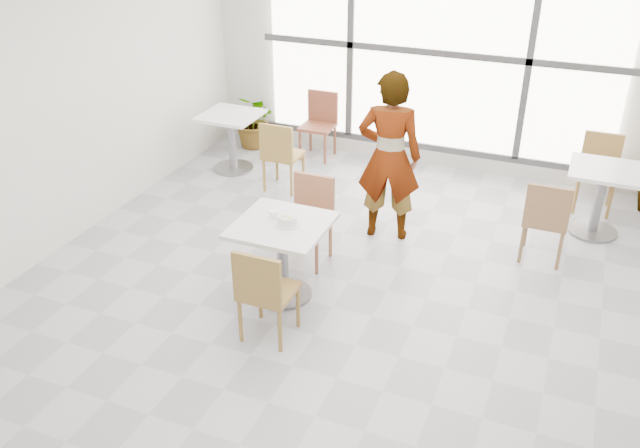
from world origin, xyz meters
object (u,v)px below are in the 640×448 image
at_px(chair_near, 264,289).
at_px(chair_far, 310,213).
at_px(oatmeal_bowl, 288,220).
at_px(person, 389,157).
at_px(bg_table_left, 231,134).
at_px(bg_chair_left_far, 320,120).
at_px(main_table, 282,246).
at_px(bg_chair_right_far, 599,167).
at_px(plant_left, 255,120).
at_px(bg_table_right, 601,192).
at_px(bg_chair_right_near, 546,217).
at_px(coffee_cup, 273,215).
at_px(bg_chair_left_near, 280,152).

xyz_separation_m(chair_near, chair_far, (-0.17, 1.36, 0.00)).
distance_m(oatmeal_bowl, person, 1.54).
relative_size(bg_table_left, bg_chair_left_far, 0.86).
height_order(main_table, bg_chair_right_far, bg_chair_right_far).
relative_size(oatmeal_bowl, bg_chair_left_far, 0.24).
height_order(chair_near, oatmeal_bowl, chair_near).
relative_size(chair_near, bg_chair_right_far, 1.00).
bearing_deg(person, plant_left, -46.19).
height_order(oatmeal_bowl, bg_chair_left_far, bg_chair_left_far).
relative_size(chair_far, bg_table_right, 1.16).
height_order(bg_table_right, bg_chair_right_far, bg_chair_right_far).
bearing_deg(bg_chair_right_near, bg_chair_right_far, -105.97).
bearing_deg(bg_chair_right_far, bg_chair_left_far, 175.94).
bearing_deg(coffee_cup, chair_far, 83.28).
bearing_deg(bg_chair_left_far, bg_table_left, -134.82).
bearing_deg(chair_near, bg_chair_left_near, -67.40).
distance_m(bg_table_left, bg_table_right, 4.42).
bearing_deg(bg_table_right, plant_left, 169.42).
bearing_deg(main_table, bg_table_right, 42.21).
height_order(main_table, plant_left, plant_left).
height_order(bg_table_right, bg_chair_right_near, bg_chair_right_near).
relative_size(coffee_cup, bg_chair_right_far, 0.18).
bearing_deg(bg_table_left, oatmeal_bowl, -51.55).
bearing_deg(chair_far, plant_left, 127.27).
height_order(chair_far, oatmeal_bowl, chair_far).
xyz_separation_m(main_table, bg_chair_left_near, (-0.98, 2.03, -0.02)).
height_order(chair_far, coffee_cup, chair_far).
bearing_deg(main_table, chair_near, -77.88).
bearing_deg(plant_left, bg_table_right, -10.58).
xyz_separation_m(oatmeal_bowl, bg_table_right, (2.53, 2.35, -0.31)).
relative_size(chair_near, person, 0.49).
xyz_separation_m(bg_table_right, bg_chair_right_far, (-0.04, 0.65, 0.01)).
bearing_deg(plant_left, bg_chair_right_far, -2.45).
relative_size(main_table, bg_table_left, 1.07).
relative_size(oatmeal_bowl, bg_chair_left_near, 0.24).
relative_size(bg_table_left, plant_left, 0.97).
distance_m(chair_far, person, 1.01).
relative_size(coffee_cup, person, 0.09).
bearing_deg(bg_chair_right_near, bg_table_right, -119.38).
height_order(person, bg_chair_left_near, person).
bearing_deg(bg_table_left, bg_chair_left_near, -22.23).
bearing_deg(bg_table_right, oatmeal_bowl, -137.15).
bearing_deg(person, coffee_cup, 54.54).
relative_size(chair_near, bg_table_left, 1.16).
bearing_deg(bg_table_right, chair_near, -129.25).
xyz_separation_m(chair_far, bg_chair_left_far, (-0.93, 2.53, 0.00)).
distance_m(chair_far, bg_chair_left_near, 1.62).
bearing_deg(plant_left, chair_near, -61.80).
bearing_deg(chair_near, bg_chair_right_far, -123.38).
xyz_separation_m(bg_chair_left_near, bg_chair_right_far, (3.52, 0.97, 0.00)).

